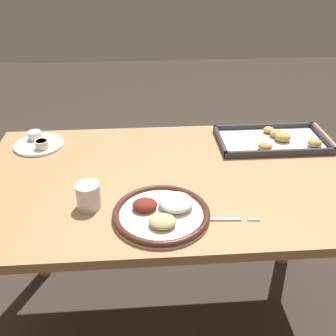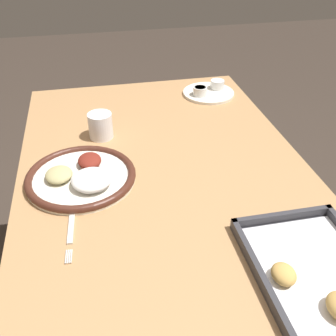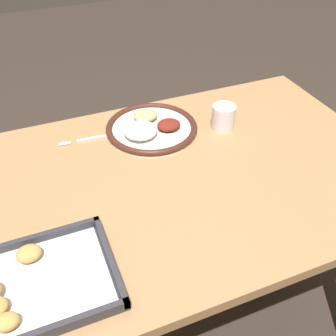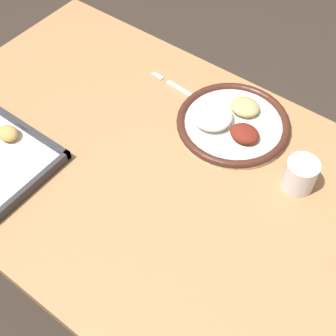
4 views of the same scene
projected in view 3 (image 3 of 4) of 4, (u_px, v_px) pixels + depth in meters
The scene contains 6 objects.
ground_plane at pixel (164, 325), 1.49m from camera, with size 8.00×8.00×0.00m, color #382D26.
dining_table at pixel (163, 208), 1.09m from camera, with size 1.28×0.76×0.74m.
dinner_plate at pixel (151, 128), 1.18m from camera, with size 0.28×0.28×0.05m.
fork at pixel (97, 137), 1.16m from camera, with size 0.20×0.03×0.00m.
baking_tray at pixel (4, 292), 0.75m from camera, with size 0.41×0.23×0.04m.
drinking_cup at pixel (223, 117), 1.18m from camera, with size 0.07×0.07×0.08m.
Camera 3 is at (0.28, 0.72, 1.41)m, focal length 42.00 mm.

